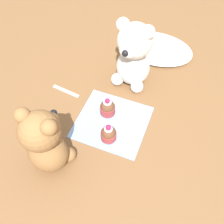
{
  "coord_description": "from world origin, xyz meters",
  "views": [
    {
      "loc": [
        0.18,
        -0.45,
        0.7
      ],
      "look_at": [
        0.0,
        0.0,
        0.06
      ],
      "focal_mm": 42.0,
      "sensor_mm": 36.0,
      "label": 1
    }
  ],
  "objects_px": {
    "teddy_bear_cream": "(133,55)",
    "teaspoon": "(66,91)",
    "teddy_bear_tan": "(45,142)",
    "cupcake_near_cream_bear": "(108,108)",
    "cupcake_near_tan_bear": "(109,134)"
  },
  "relations": [
    {
      "from": "teddy_bear_tan",
      "to": "teddy_bear_cream",
      "type": "bearing_deg",
      "value": -99.83
    },
    {
      "from": "cupcake_near_cream_bear",
      "to": "cupcake_near_tan_bear",
      "type": "xyz_separation_m",
      "value": [
        0.04,
        -0.09,
        -0.0
      ]
    },
    {
      "from": "cupcake_near_cream_bear",
      "to": "cupcake_near_tan_bear",
      "type": "height_order",
      "value": "cupcake_near_cream_bear"
    },
    {
      "from": "teddy_bear_cream",
      "to": "teaspoon",
      "type": "xyz_separation_m",
      "value": [
        -0.2,
        -0.13,
        -0.12
      ]
    },
    {
      "from": "teddy_bear_tan",
      "to": "teaspoon",
      "type": "xyz_separation_m",
      "value": [
        -0.09,
        0.26,
        -0.11
      ]
    },
    {
      "from": "cupcake_near_cream_bear",
      "to": "cupcake_near_tan_bear",
      "type": "distance_m",
      "value": 0.1
    },
    {
      "from": "teddy_bear_cream",
      "to": "teaspoon",
      "type": "relative_size",
      "value": 2.34
    },
    {
      "from": "cupcake_near_tan_bear",
      "to": "teaspoon",
      "type": "relative_size",
      "value": 0.61
    },
    {
      "from": "teddy_bear_tan",
      "to": "cupcake_near_cream_bear",
      "type": "relative_size",
      "value": 3.45
    },
    {
      "from": "teddy_bear_cream",
      "to": "teaspoon",
      "type": "height_order",
      "value": "teddy_bear_cream"
    },
    {
      "from": "teddy_bear_cream",
      "to": "teddy_bear_tan",
      "type": "distance_m",
      "value": 0.4
    },
    {
      "from": "teddy_bear_cream",
      "to": "teaspoon",
      "type": "bearing_deg",
      "value": -140.83
    },
    {
      "from": "teddy_bear_tan",
      "to": "cupcake_near_tan_bear",
      "type": "relative_size",
      "value": 3.61
    },
    {
      "from": "teddy_bear_cream",
      "to": "cupcake_near_tan_bear",
      "type": "height_order",
      "value": "teddy_bear_cream"
    },
    {
      "from": "cupcake_near_tan_bear",
      "to": "teddy_bear_tan",
      "type": "bearing_deg",
      "value": -132.73
    }
  ]
}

